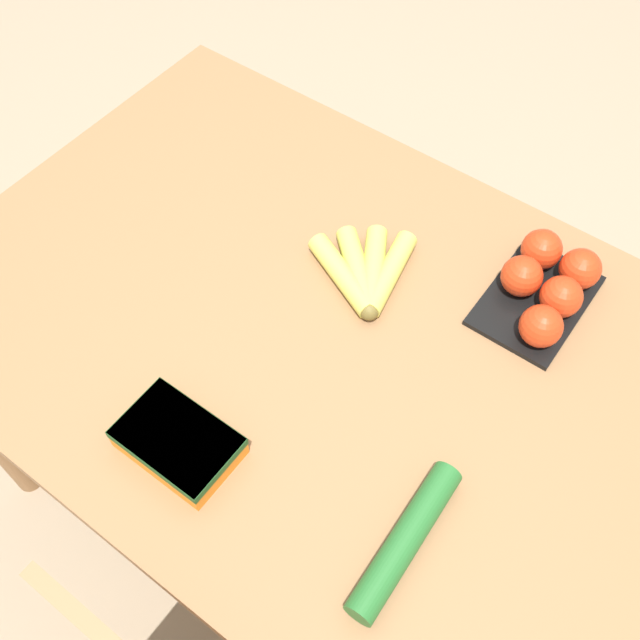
# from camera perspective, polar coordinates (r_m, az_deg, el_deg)

# --- Properties ---
(ground_plane) EXTENTS (12.00, 12.00, 0.00)m
(ground_plane) POSITION_cam_1_polar(r_m,az_deg,el_deg) (1.90, 0.00, -13.29)
(ground_plane) COLOR gray
(dining_table) EXTENTS (1.33, 0.91, 0.74)m
(dining_table) POSITION_cam_1_polar(r_m,az_deg,el_deg) (1.31, 0.00, -3.12)
(dining_table) COLOR olive
(dining_table) RESTS_ON ground_plane
(banana_bunch) EXTENTS (0.18, 0.19, 0.04)m
(banana_bunch) POSITION_cam_1_polar(r_m,az_deg,el_deg) (1.28, 3.50, 3.56)
(banana_bunch) COLOR brown
(banana_bunch) RESTS_ON dining_table
(tomato_pack) EXTENTS (0.15, 0.22, 0.08)m
(tomato_pack) POSITION_cam_1_polar(r_m,az_deg,el_deg) (1.29, 16.90, 2.51)
(tomato_pack) COLOR black
(tomato_pack) RESTS_ON dining_table
(carrot_bag) EXTENTS (0.17, 0.11, 0.04)m
(carrot_bag) POSITION_cam_1_polar(r_m,az_deg,el_deg) (1.12, -10.76, -9.05)
(carrot_bag) COLOR orange
(carrot_bag) RESTS_ON dining_table
(cucumber_near) EXTENTS (0.05, 0.24, 0.04)m
(cucumber_near) POSITION_cam_1_polar(r_m,az_deg,el_deg) (1.06, 6.52, -16.32)
(cucumber_near) COLOR #236028
(cucumber_near) RESTS_ON dining_table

